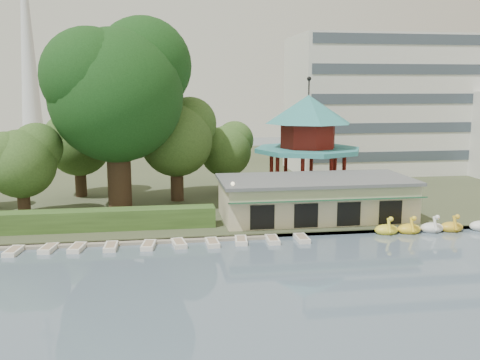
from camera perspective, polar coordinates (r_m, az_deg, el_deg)
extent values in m
plane|color=slate|center=(30.54, 1.42, -15.23)|extent=(220.00, 220.00, 0.00)
cube|color=#424930|center=(80.40, -5.06, 0.70)|extent=(220.00, 70.00, 0.40)
cube|color=gray|center=(46.59, -2.32, -6.10)|extent=(220.00, 0.60, 0.30)
cube|color=gray|center=(46.79, -17.17, -6.51)|extent=(34.00, 1.60, 0.24)
cube|color=beige|center=(52.54, 8.00, -2.05)|extent=(18.00, 8.00, 3.60)
cube|color=#595B5E|center=(52.18, 8.05, 0.05)|extent=(18.60, 8.60, 0.30)
cube|color=#194C2D|center=(48.36, 9.47, -2.15)|extent=(18.00, 1.59, 0.45)
cylinder|color=beige|center=(62.74, 7.12, -1.20)|extent=(10.40, 10.40, 1.20)
cylinder|color=teal|center=(62.00, 7.22, 3.20)|extent=(12.40, 12.40, 0.50)
cylinder|color=maroon|center=(61.83, 7.25, 4.72)|extent=(6.40, 6.40, 2.80)
cone|color=teal|center=(61.64, 7.31, 7.50)|extent=(10.00, 10.00, 3.20)
cylinder|color=black|center=(61.59, 7.36, 9.83)|extent=(0.16, 0.16, 1.80)
cube|color=silver|center=(84.78, 15.79, 7.77)|extent=(30.00, 14.00, 20.00)
cone|color=silver|center=(172.14, -21.83, 14.86)|extent=(6.00, 6.00, 60.00)
cube|color=#395924|center=(50.16, -20.09, -4.18)|extent=(30.00, 2.00, 1.80)
cylinder|color=black|center=(47.85, -0.77, -2.88)|extent=(0.12, 0.12, 4.00)
sphere|color=beige|center=(47.43, -0.78, -0.41)|extent=(0.36, 0.36, 0.36)
cylinder|color=#3A281C|center=(55.93, -12.79, 1.58)|extent=(2.41, 2.41, 9.46)
sphere|color=#163C14|center=(55.39, -13.07, 8.76)|extent=(13.39, 13.39, 13.39)
sphere|color=#163C14|center=(57.30, -10.31, 11.91)|extent=(10.05, 10.05, 10.05)
sphere|color=#163C14|center=(54.28, -15.77, 10.63)|extent=(9.38, 9.38, 9.38)
cylinder|color=#3A281C|center=(55.80, -22.09, -1.62)|extent=(1.19, 1.19, 4.30)
sphere|color=#395924|center=(55.29, -22.30, 1.61)|extent=(6.61, 6.61, 6.61)
sphere|color=#395924|center=(55.79, -20.84, 3.20)|extent=(4.96, 4.96, 4.96)
sphere|color=#395924|center=(54.84, -23.70, 2.37)|extent=(4.63, 4.63, 4.63)
cylinder|color=#3A281C|center=(60.07, -6.74, 0.38)|extent=(1.44, 1.44, 5.46)
sphere|color=#395924|center=(59.54, -6.82, 4.22)|extent=(8.03, 8.03, 8.03)
sphere|color=#395924|center=(60.67, -5.37, 6.01)|extent=(6.02, 6.02, 6.02)
sphere|color=#395924|center=(58.61, -8.19, 5.18)|extent=(5.62, 5.62, 5.62)
cylinder|color=#3A281C|center=(64.59, -1.53, 0.45)|extent=(1.10, 1.10, 4.00)
sphere|color=#395924|center=(64.17, -1.54, 3.06)|extent=(6.13, 6.13, 6.13)
sphere|color=#395924|center=(65.10, -0.57, 4.29)|extent=(4.60, 4.60, 4.60)
sphere|color=#395924|center=(63.35, -2.44, 3.70)|extent=(4.29, 4.29, 4.29)
cylinder|color=#3A281C|center=(64.67, -16.65, 0.46)|extent=(1.30, 1.30, 4.90)
sphere|color=#395924|center=(64.21, -16.81, 3.65)|extent=(7.22, 7.22, 7.22)
sphere|color=#395924|center=(64.95, -15.48, 5.17)|extent=(5.42, 5.42, 5.42)
sphere|color=#395924|center=(63.60, -18.07, 4.42)|extent=(5.06, 5.06, 5.06)
ellipsoid|color=yellow|center=(49.84, 15.34, -5.15)|extent=(2.16, 1.44, 0.99)
cylinder|color=yellow|center=(49.22, 15.63, -4.69)|extent=(0.26, 0.79, 1.29)
sphere|color=yellow|center=(48.80, 15.81, -4.03)|extent=(0.44, 0.44, 0.44)
ellipsoid|color=yellow|center=(50.66, 17.58, -5.02)|extent=(2.16, 1.44, 0.99)
cylinder|color=yellow|center=(50.05, 17.89, -4.56)|extent=(0.26, 0.79, 1.29)
sphere|color=yellow|center=(49.64, 18.09, -3.92)|extent=(0.44, 0.44, 0.44)
ellipsoid|color=white|center=(51.72, 19.78, -4.84)|extent=(2.16, 1.44, 0.99)
cylinder|color=white|center=(51.12, 20.11, -4.39)|extent=(0.26, 0.79, 1.29)
sphere|color=white|center=(50.72, 20.31, -3.76)|extent=(0.44, 0.44, 0.44)
ellipsoid|color=gold|center=(52.62, 21.63, -4.71)|extent=(2.16, 1.44, 0.99)
cylinder|color=gold|center=(52.04, 21.97, -4.26)|extent=(0.26, 0.79, 1.29)
sphere|color=gold|center=(51.64, 22.18, -3.64)|extent=(0.44, 0.44, 0.44)
cube|color=silver|center=(46.20, -23.00, -7.00)|extent=(1.29, 2.41, 0.36)
cube|color=silver|center=(45.96, -19.75, -6.87)|extent=(1.38, 2.44, 0.36)
cube|color=silver|center=(45.41, -16.98, -6.92)|extent=(1.35, 2.43, 0.36)
cube|color=silver|center=(44.99, -13.61, -6.92)|extent=(1.08, 2.33, 0.36)
cube|color=silver|center=(44.75, -9.73, -6.87)|extent=(1.30, 2.41, 0.36)
cube|color=silver|center=(44.93, -6.53, -6.72)|extent=(1.31, 2.42, 0.36)
cube|color=silver|center=(44.89, -2.97, -6.68)|extent=(1.09, 2.34, 0.36)
cube|color=silver|center=(45.46, 0.10, -6.46)|extent=(1.24, 2.39, 0.36)
cube|color=silver|center=(45.77, 3.48, -6.36)|extent=(1.11, 2.35, 0.36)
cube|color=silver|center=(46.36, 6.60, -6.20)|extent=(1.03, 2.31, 0.36)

